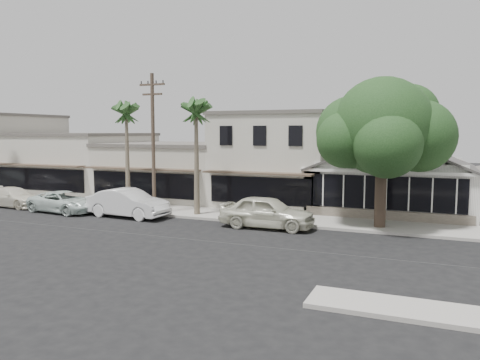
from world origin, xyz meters
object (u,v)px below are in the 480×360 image
at_px(car_3, 14,197).
at_px(shade_tree, 382,130).
at_px(car_0, 267,212).
at_px(utility_pole, 153,141).
at_px(car_2, 64,202).
at_px(car_1, 128,203).

height_order(car_3, shade_tree, shade_tree).
bearing_deg(car_0, utility_pole, 81.91).
distance_m(car_0, shade_tree, 7.71).
height_order(car_0, car_2, car_0).
distance_m(car_3, shade_tree, 25.52).
bearing_deg(car_3, car_1, -88.95).
bearing_deg(utility_pole, car_0, -7.35).
relative_size(car_0, shade_tree, 0.64).
height_order(utility_pole, car_2, utility_pole).
bearing_deg(car_2, shade_tree, -76.93).
relative_size(utility_pole, car_0, 1.70).
height_order(car_0, car_1, car_0).
height_order(utility_pole, shade_tree, utility_pole).
distance_m(utility_pole, shade_tree, 13.90).
relative_size(utility_pole, car_3, 1.87).
height_order(utility_pole, car_1, utility_pole).
bearing_deg(car_2, car_0, -82.95).
bearing_deg(car_0, car_1, 90.50).
bearing_deg(car_3, car_0, -87.79).
xyz_separation_m(car_1, car_3, (-10.00, 0.21, -0.19)).
bearing_deg(car_1, utility_pole, -38.98).
height_order(car_1, shade_tree, shade_tree).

